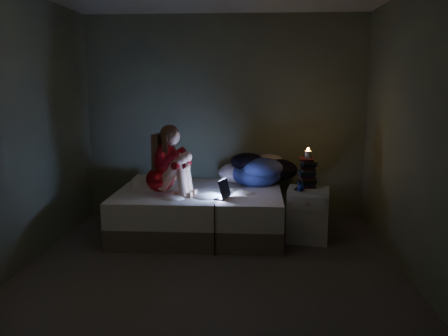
# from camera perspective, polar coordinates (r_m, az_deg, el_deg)

# --- Properties ---
(floor) EXTENTS (3.60, 3.80, 0.02)m
(floor) POSITION_cam_1_polar(r_m,az_deg,el_deg) (4.50, -1.50, -12.50)
(floor) COLOR #4E4644
(floor) RESTS_ON ground
(wall_back) EXTENTS (3.60, 0.02, 2.60)m
(wall_back) POSITION_cam_1_polar(r_m,az_deg,el_deg) (6.07, 0.09, 6.18)
(wall_back) COLOR #4C5244
(wall_back) RESTS_ON ground
(wall_front) EXTENTS (3.60, 0.02, 2.60)m
(wall_front) POSITION_cam_1_polar(r_m,az_deg,el_deg) (2.29, -6.01, -0.54)
(wall_front) COLOR #4C5244
(wall_front) RESTS_ON ground
(wall_left) EXTENTS (0.02, 3.80, 2.60)m
(wall_left) POSITION_cam_1_polar(r_m,az_deg,el_deg) (4.70, -24.21, 4.11)
(wall_left) COLOR #4C5244
(wall_left) RESTS_ON ground
(wall_right) EXTENTS (0.02, 3.80, 2.60)m
(wall_right) POSITION_cam_1_polar(r_m,az_deg,el_deg) (4.39, 22.71, 3.85)
(wall_right) COLOR #4C5244
(wall_right) RESTS_ON ground
(bed) EXTENTS (1.88, 1.41, 0.52)m
(bed) POSITION_cam_1_polar(r_m,az_deg,el_deg) (5.47, -3.00, -5.37)
(bed) COLOR silver
(bed) RESTS_ON ground
(pillow) EXTENTS (0.40, 0.29, 0.12)m
(pillow) POSITION_cam_1_polar(r_m,az_deg,el_deg) (5.68, -8.85, -1.61)
(pillow) COLOR white
(pillow) RESTS_ON bed
(woman) EXTENTS (0.54, 0.40, 0.78)m
(woman) POSITION_cam_1_polar(r_m,az_deg,el_deg) (5.19, -7.88, 1.05)
(woman) COLOR #78030A
(woman) RESTS_ON bed
(laptop) EXTENTS (0.37, 0.31, 0.22)m
(laptop) POSITION_cam_1_polar(r_m,az_deg,el_deg) (5.03, -1.32, -2.42)
(laptop) COLOR black
(laptop) RESTS_ON bed
(clothes_pile) EXTENTS (0.74, 0.62, 0.41)m
(clothes_pile) POSITION_cam_1_polar(r_m,az_deg,el_deg) (5.68, 3.98, 0.01)
(clothes_pile) COLOR navy
(clothes_pile) RESTS_ON bed
(nightstand) EXTENTS (0.50, 0.46, 0.59)m
(nightstand) POSITION_cam_1_polar(r_m,az_deg,el_deg) (5.28, 10.20, -5.64)
(nightstand) COLOR silver
(nightstand) RESTS_ON ground
(book_stack) EXTENTS (0.19, 0.25, 0.32)m
(book_stack) POSITION_cam_1_polar(r_m,az_deg,el_deg) (5.27, 10.16, -0.56)
(book_stack) COLOR black
(book_stack) RESTS_ON nightstand
(candle) EXTENTS (0.07, 0.07, 0.08)m
(candle) POSITION_cam_1_polar(r_m,az_deg,el_deg) (5.24, 10.23, 1.62)
(candle) COLOR beige
(candle) RESTS_ON book_stack
(phone) EXTENTS (0.09, 0.15, 0.01)m
(phone) POSITION_cam_1_polar(r_m,az_deg,el_deg) (5.14, 9.21, -2.57)
(phone) COLOR black
(phone) RESTS_ON nightstand
(blue_orb) EXTENTS (0.08, 0.08, 0.08)m
(blue_orb) POSITION_cam_1_polar(r_m,az_deg,el_deg) (5.04, 9.69, -2.45)
(blue_orb) COLOR navy
(blue_orb) RESTS_ON nightstand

